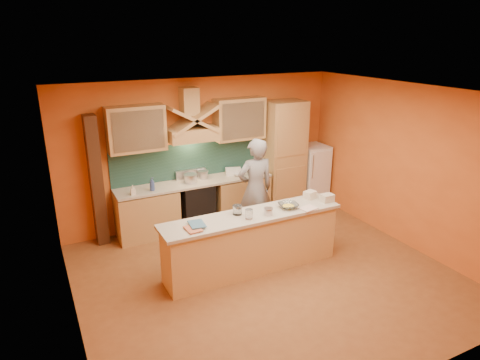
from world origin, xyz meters
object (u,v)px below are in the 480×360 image
fridge (312,175)px  kitchen_scale (268,212)px  mixing_bowl (288,206)px  stove (196,204)px  person (255,189)px

fridge → kitchen_scale: fridge is taller
fridge → kitchen_scale: size_ratio=11.92×
fridge → mixing_bowl: size_ratio=4.25×
stove → mixing_bowl: 2.17m
fridge → person: person is taller
fridge → mixing_bowl: bearing=-134.0°
stove → mixing_bowl: bearing=-66.8°
person → kitchen_scale: (-0.39, -1.12, 0.06)m
fridge → stove: bearing=180.0°
fridge → person: size_ratio=0.70×
fridge → person: bearing=-154.4°
stove → person: bearing=-48.9°
person → kitchen_scale: bearing=73.9°
stove → mixing_bowl: (0.83, -1.93, 0.53)m
fridge → mixing_bowl: 2.71m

